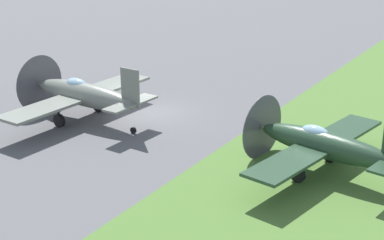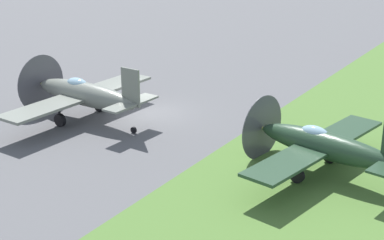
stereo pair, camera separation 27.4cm
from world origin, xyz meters
name	(u,v)px [view 1 (the left image)]	position (x,y,z in m)	size (l,w,h in m)	color
ground_plane	(148,113)	(0.00, 0.00, 0.00)	(160.00, 160.00, 0.00)	#515154
grass_verge	(347,155)	(0.00, -11.52, 0.00)	(120.00, 11.00, 0.01)	#476B2D
airplane_lead	(83,94)	(-2.87, 2.23, 1.50)	(10.04, 7.95, 3.58)	slate
airplane_wingman	(323,144)	(-2.67, -11.22, 1.38)	(9.35, 7.44, 3.31)	#233D28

